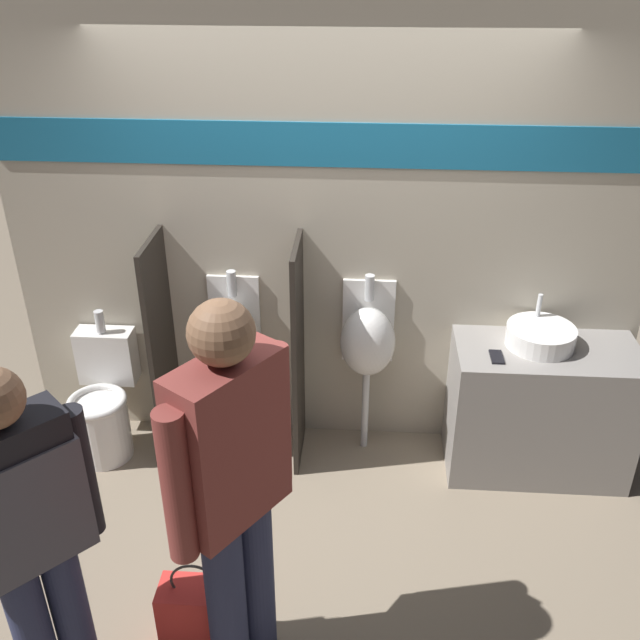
# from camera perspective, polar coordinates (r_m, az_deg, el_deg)

# --- Properties ---
(ground_plane) EXTENTS (16.00, 16.00, 0.00)m
(ground_plane) POSITION_cam_1_polar(r_m,az_deg,el_deg) (4.36, -0.16, -13.26)
(ground_plane) COLOR gray
(display_wall) EXTENTS (3.74, 0.07, 2.70)m
(display_wall) POSITION_cam_1_polar(r_m,az_deg,el_deg) (4.14, 0.41, 6.63)
(display_wall) COLOR #B2A893
(display_wall) RESTS_ON ground_plane
(sink_counter) EXTENTS (1.05, 0.53, 0.83)m
(sink_counter) POSITION_cam_1_polar(r_m,az_deg,el_deg) (4.47, 17.11, -6.86)
(sink_counter) COLOR gray
(sink_counter) RESTS_ON ground_plane
(sink_basin) EXTENTS (0.39, 0.39, 0.26)m
(sink_basin) POSITION_cam_1_polar(r_m,az_deg,el_deg) (4.25, 17.23, -1.24)
(sink_basin) COLOR white
(sink_basin) RESTS_ON sink_counter
(cell_phone) EXTENTS (0.07, 0.14, 0.01)m
(cell_phone) POSITION_cam_1_polar(r_m,az_deg,el_deg) (4.09, 13.95, -2.89)
(cell_phone) COLOR black
(cell_phone) RESTS_ON sink_counter
(divider_near_counter) EXTENTS (0.03, 0.47, 1.42)m
(divider_near_counter) POSITION_cam_1_polar(r_m,az_deg,el_deg) (4.36, -12.49, -2.42)
(divider_near_counter) COLOR #28231E
(divider_near_counter) RESTS_ON ground_plane
(divider_mid) EXTENTS (0.03, 0.47, 1.42)m
(divider_mid) POSITION_cam_1_polar(r_m,az_deg,el_deg) (4.21, -1.76, -2.87)
(divider_mid) COLOR #28231E
(divider_mid) RESTS_ON ground_plane
(urinal_near_counter) EXTENTS (0.33, 0.29, 1.16)m
(urinal_near_counter) POSITION_cam_1_polar(r_m,az_deg,el_deg) (4.32, -7.04, -1.30)
(urinal_near_counter) COLOR silver
(urinal_near_counter) RESTS_ON ground_plane
(urinal_far) EXTENTS (0.33, 0.29, 1.16)m
(urinal_far) POSITION_cam_1_polar(r_m,az_deg,el_deg) (4.25, 3.83, -1.69)
(urinal_far) COLOR silver
(urinal_far) RESTS_ON ground_plane
(toilet) EXTENTS (0.36, 0.52, 0.90)m
(toilet) POSITION_cam_1_polar(r_m,az_deg,el_deg) (4.66, -16.98, -6.60)
(toilet) COLOR white
(toilet) RESTS_ON ground_plane
(person_in_vest) EXTENTS (0.46, 0.47, 1.66)m
(person_in_vest) POSITION_cam_1_polar(r_m,az_deg,el_deg) (2.98, -22.40, -15.12)
(person_in_vest) COLOR #282D4C
(person_in_vest) RESTS_ON ground_plane
(person_with_lanyard) EXTENTS (0.43, 0.55, 1.83)m
(person_with_lanyard) POSITION_cam_1_polar(r_m,az_deg,el_deg) (2.87, -6.95, -13.23)
(person_with_lanyard) COLOR #282D4C
(person_with_lanyard) RESTS_ON ground_plane
(shopping_bag) EXTENTS (0.33, 0.18, 0.52)m
(shopping_bag) POSITION_cam_1_polar(r_m,az_deg,el_deg) (3.54, -9.76, -22.33)
(shopping_bag) COLOR red
(shopping_bag) RESTS_ON ground_plane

